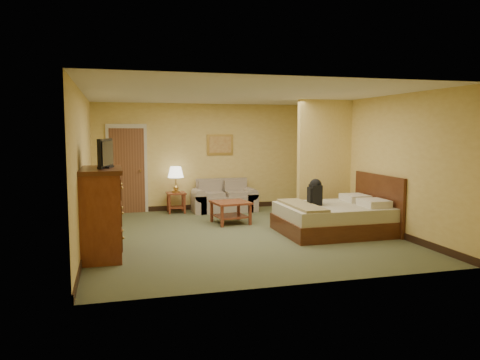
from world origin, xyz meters
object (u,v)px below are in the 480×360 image
object	(u,v)px
loveseat	(224,201)
coffee_table	(231,208)
dresser	(100,212)
bed	(337,217)

from	to	relation	value
loveseat	coffee_table	size ratio (longest dim) A/B	1.88
coffee_table	dresser	distance (m)	3.27
loveseat	bed	world-z (taller)	bed
loveseat	bed	bearing A→B (deg)	-62.59
dresser	coffee_table	bearing A→B (deg)	37.76
coffee_table	bed	bearing A→B (deg)	-39.30
bed	loveseat	bearing A→B (deg)	117.41
dresser	bed	world-z (taller)	dresser
coffee_table	dresser	bearing A→B (deg)	-142.24
loveseat	coffee_table	distance (m)	1.53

